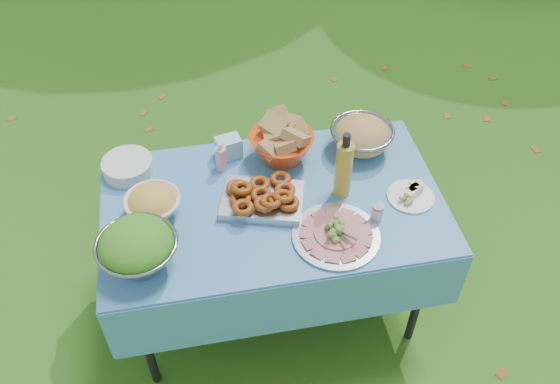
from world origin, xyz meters
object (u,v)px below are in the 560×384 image
(picnic_table, at_px, (274,257))
(salad_bowl, at_px, (137,248))
(charcuterie_platter, at_px, (337,230))
(plate_stack, at_px, (128,166))
(bread_bowl, at_px, (282,141))
(oil_bottle, at_px, (344,165))
(pasta_bowl_steel, at_px, (362,135))

(picnic_table, xyz_separation_m, salad_bowl, (-0.57, -0.23, 0.48))
(charcuterie_platter, bearing_deg, plate_stack, 146.44)
(bread_bowl, distance_m, charcuterie_platter, 0.53)
(charcuterie_platter, distance_m, oil_bottle, 0.28)
(pasta_bowl_steel, relative_size, oil_bottle, 0.88)
(plate_stack, xyz_separation_m, bread_bowl, (0.70, -0.04, 0.07))
(bread_bowl, xyz_separation_m, charcuterie_platter, (0.13, -0.51, -0.06))
(plate_stack, xyz_separation_m, pasta_bowl_steel, (1.07, -0.04, 0.04))
(salad_bowl, bearing_deg, charcuterie_platter, -0.42)
(salad_bowl, relative_size, pasta_bowl_steel, 1.07)
(salad_bowl, bearing_deg, bread_bowl, 37.68)
(plate_stack, bearing_deg, bread_bowl, -2.94)
(pasta_bowl_steel, bearing_deg, plate_stack, 178.03)
(salad_bowl, height_order, charcuterie_platter, salad_bowl)
(plate_stack, distance_m, oil_bottle, 0.97)
(picnic_table, xyz_separation_m, charcuterie_platter, (0.22, -0.24, 0.42))
(plate_stack, relative_size, charcuterie_platter, 0.63)
(picnic_table, relative_size, charcuterie_platter, 4.05)
(plate_stack, relative_size, bread_bowl, 0.76)
(plate_stack, bearing_deg, salad_bowl, -85.55)
(salad_bowl, xyz_separation_m, charcuterie_platter, (0.78, -0.01, -0.06))
(picnic_table, xyz_separation_m, oil_bottle, (0.30, -0.00, 0.55))
(picnic_table, relative_size, salad_bowl, 4.71)
(pasta_bowl_steel, bearing_deg, bread_bowl, 179.84)
(plate_stack, distance_m, bread_bowl, 0.70)
(bread_bowl, distance_m, oil_bottle, 0.35)
(pasta_bowl_steel, distance_m, oil_bottle, 0.33)
(bread_bowl, height_order, charcuterie_platter, bread_bowl)
(picnic_table, height_order, pasta_bowl_steel, pasta_bowl_steel)
(charcuterie_platter, xyz_separation_m, oil_bottle, (0.08, 0.24, 0.12))
(salad_bowl, bearing_deg, picnic_table, 22.48)
(picnic_table, distance_m, charcuterie_platter, 0.53)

